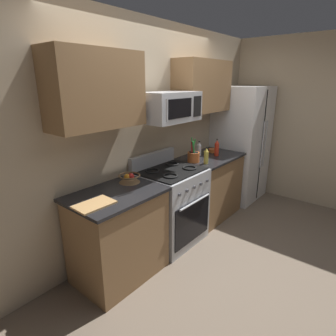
{
  "coord_description": "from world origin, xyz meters",
  "views": [
    {
      "loc": [
        -2.39,
        -1.21,
        1.93
      ],
      "look_at": [
        -0.21,
        0.58,
        1.03
      ],
      "focal_mm": 29.38,
      "sensor_mm": 36.0,
      "label": 1
    }
  ],
  "objects_px": {
    "microwave": "(169,107)",
    "bottle_hot_sauce": "(217,148)",
    "utensil_crock": "(193,156)",
    "refrigerator": "(241,144)",
    "cutting_board": "(94,205)",
    "bottle_vinegar": "(199,149)",
    "prep_bowl": "(213,150)",
    "bottle_oil": "(206,156)",
    "fruit_basket": "(129,178)",
    "range_oven": "(171,205)"
  },
  "relations": [
    {
      "from": "utensil_crock",
      "to": "bottle_vinegar",
      "type": "distance_m",
      "value": 0.34
    },
    {
      "from": "microwave",
      "to": "utensil_crock",
      "type": "xyz_separation_m",
      "value": [
        0.5,
        -0.01,
        -0.67
      ]
    },
    {
      "from": "range_oven",
      "to": "bottle_hot_sauce",
      "type": "distance_m",
      "value": 1.11
    },
    {
      "from": "cutting_board",
      "to": "refrigerator",
      "type": "bearing_deg",
      "value": 1.08
    },
    {
      "from": "cutting_board",
      "to": "prep_bowl",
      "type": "xyz_separation_m",
      "value": [
        2.24,
        0.16,
        0.02
      ]
    },
    {
      "from": "utensil_crock",
      "to": "refrigerator",
      "type": "bearing_deg",
      "value": -1.72
    },
    {
      "from": "range_oven",
      "to": "bottle_oil",
      "type": "height_order",
      "value": "bottle_oil"
    },
    {
      "from": "fruit_basket",
      "to": "prep_bowl",
      "type": "xyz_separation_m",
      "value": [
        1.66,
        -0.02,
        -0.02
      ]
    },
    {
      "from": "bottle_hot_sauce",
      "to": "bottle_oil",
      "type": "relative_size",
      "value": 1.1
    },
    {
      "from": "cutting_board",
      "to": "bottle_oil",
      "type": "height_order",
      "value": "bottle_oil"
    },
    {
      "from": "bottle_oil",
      "to": "prep_bowl",
      "type": "xyz_separation_m",
      "value": [
        0.57,
        0.24,
        -0.07
      ]
    },
    {
      "from": "refrigerator",
      "to": "range_oven",
      "type": "bearing_deg",
      "value": 179.46
    },
    {
      "from": "fruit_basket",
      "to": "bottle_hot_sauce",
      "type": "height_order",
      "value": "bottle_hot_sauce"
    },
    {
      "from": "bottle_oil",
      "to": "bottle_vinegar",
      "type": "bearing_deg",
      "value": 46.01
    },
    {
      "from": "utensil_crock",
      "to": "bottle_vinegar",
      "type": "height_order",
      "value": "utensil_crock"
    },
    {
      "from": "utensil_crock",
      "to": "prep_bowl",
      "type": "relative_size",
      "value": 2.39
    },
    {
      "from": "bottle_oil",
      "to": "bottle_hot_sauce",
      "type": "bearing_deg",
      "value": 12.19
    },
    {
      "from": "range_oven",
      "to": "microwave",
      "type": "xyz_separation_m",
      "value": [
        -0.0,
        0.03,
        1.18
      ]
    },
    {
      "from": "fruit_basket",
      "to": "bottle_hot_sauce",
      "type": "bearing_deg",
      "value": -6.28
    },
    {
      "from": "bottle_hot_sauce",
      "to": "utensil_crock",
      "type": "bearing_deg",
      "value": 170.3
    },
    {
      "from": "refrigerator",
      "to": "prep_bowl",
      "type": "bearing_deg",
      "value": 171.65
    },
    {
      "from": "bottle_hot_sauce",
      "to": "bottle_vinegar",
      "type": "relative_size",
      "value": 1.17
    },
    {
      "from": "microwave",
      "to": "cutting_board",
      "type": "height_order",
      "value": "microwave"
    },
    {
      "from": "refrigerator",
      "to": "microwave",
      "type": "xyz_separation_m",
      "value": [
        -1.82,
        0.05,
        0.73
      ]
    },
    {
      "from": "utensil_crock",
      "to": "fruit_basket",
      "type": "relative_size",
      "value": 1.4
    },
    {
      "from": "range_oven",
      "to": "fruit_basket",
      "type": "bearing_deg",
      "value": 168.82
    },
    {
      "from": "bottle_vinegar",
      "to": "bottle_oil",
      "type": "xyz_separation_m",
      "value": [
        -0.28,
        -0.29,
        0.01
      ]
    },
    {
      "from": "range_oven",
      "to": "microwave",
      "type": "bearing_deg",
      "value": 90.07
    },
    {
      "from": "utensil_crock",
      "to": "prep_bowl",
      "type": "bearing_deg",
      "value": 6.19
    },
    {
      "from": "fruit_basket",
      "to": "bottle_vinegar",
      "type": "relative_size",
      "value": 1.11
    },
    {
      "from": "utensil_crock",
      "to": "fruit_basket",
      "type": "height_order",
      "value": "utensil_crock"
    },
    {
      "from": "prep_bowl",
      "to": "refrigerator",
      "type": "bearing_deg",
      "value": -8.35
    },
    {
      "from": "utensil_crock",
      "to": "microwave",
      "type": "bearing_deg",
      "value": 179.37
    },
    {
      "from": "microwave",
      "to": "bottle_hot_sauce",
      "type": "distance_m",
      "value": 1.15
    },
    {
      "from": "cutting_board",
      "to": "bottle_vinegar",
      "type": "distance_m",
      "value": 1.96
    },
    {
      "from": "range_oven",
      "to": "cutting_board",
      "type": "height_order",
      "value": "range_oven"
    },
    {
      "from": "refrigerator",
      "to": "microwave",
      "type": "bearing_deg",
      "value": 178.58
    },
    {
      "from": "microwave",
      "to": "prep_bowl",
      "type": "relative_size",
      "value": 5.25
    },
    {
      "from": "fruit_basket",
      "to": "prep_bowl",
      "type": "height_order",
      "value": "fruit_basket"
    },
    {
      "from": "bottle_vinegar",
      "to": "prep_bowl",
      "type": "relative_size",
      "value": 1.53
    },
    {
      "from": "bottle_vinegar",
      "to": "range_oven",
      "type": "bearing_deg",
      "value": -169.95
    },
    {
      "from": "range_oven",
      "to": "utensil_crock",
      "type": "relative_size",
      "value": 3.39
    },
    {
      "from": "range_oven",
      "to": "utensil_crock",
      "type": "height_order",
      "value": "utensil_crock"
    },
    {
      "from": "bottle_vinegar",
      "to": "bottle_oil",
      "type": "bearing_deg",
      "value": -133.99
    },
    {
      "from": "cutting_board",
      "to": "bottle_vinegar",
      "type": "height_order",
      "value": "bottle_vinegar"
    },
    {
      "from": "fruit_basket",
      "to": "cutting_board",
      "type": "xyz_separation_m",
      "value": [
        -0.58,
        -0.18,
        -0.04
      ]
    },
    {
      "from": "refrigerator",
      "to": "bottle_hot_sauce",
      "type": "xyz_separation_m",
      "value": [
        -0.87,
        -0.04,
        0.1
      ]
    },
    {
      "from": "refrigerator",
      "to": "bottle_vinegar",
      "type": "height_order",
      "value": "refrigerator"
    },
    {
      "from": "bottle_oil",
      "to": "range_oven",
      "type": "bearing_deg",
      "value": 164.29
    },
    {
      "from": "microwave",
      "to": "fruit_basket",
      "type": "height_order",
      "value": "microwave"
    }
  ]
}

